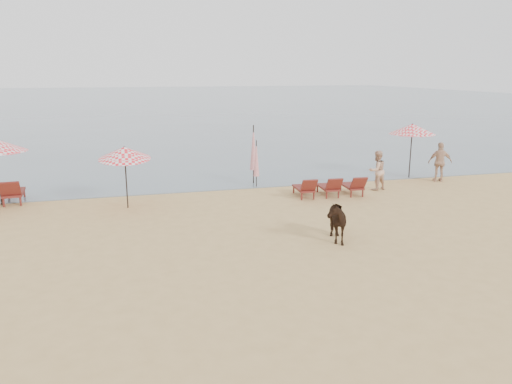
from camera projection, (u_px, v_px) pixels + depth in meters
ground at (310, 285)px, 11.86m from camera, size 120.00×120.00×0.00m
sea at (145, 100)px, 86.95m from camera, size 160.00×140.00×0.06m
lounger_cluster_right at (330, 186)px, 20.13m from camera, size 2.76×1.73×0.59m
umbrella_open_left_b at (125, 153)px, 18.04m from camera, size 1.87×1.91×2.38m
umbrella_open_right at (412, 129)px, 23.12m from camera, size 2.11×2.11×2.58m
umbrella_closed_left at (253, 148)px, 22.09m from camera, size 0.32×0.32×2.64m
umbrella_closed_right at (256, 159)px, 21.49m from camera, size 0.25×0.25×2.07m
cow at (333, 219)px, 14.85m from camera, size 0.98×1.67×1.33m
beachgoer_right_a at (377, 170)px, 21.13m from camera, size 0.95×0.82×1.69m
beachgoer_right_b at (440, 162)px, 22.73m from camera, size 1.14×0.73×1.81m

